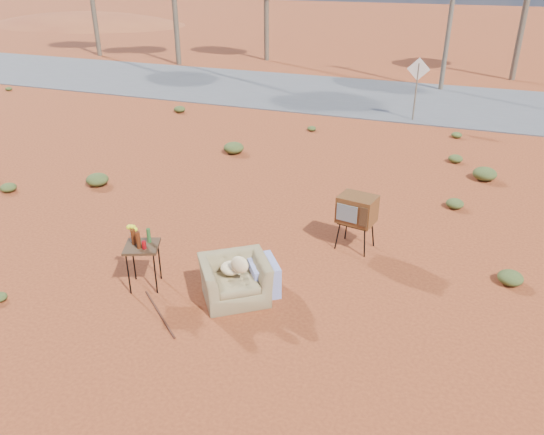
% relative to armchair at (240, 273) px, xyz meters
% --- Properties ---
extents(ground, '(140.00, 140.00, 0.00)m').
position_rel_armchair_xyz_m(ground, '(-0.20, 0.24, -0.45)').
color(ground, '#98411E').
rests_on(ground, ground).
extents(highway, '(140.00, 7.00, 0.04)m').
position_rel_armchair_xyz_m(highway, '(-0.20, 15.24, -0.43)').
color(highway, '#565659').
rests_on(highway, ground).
extents(dirt_mound, '(26.00, 18.00, 2.00)m').
position_rel_armchair_xyz_m(dirt_mound, '(-30.20, 34.24, -0.45)').
color(dirt_mound, '#9B4C25').
rests_on(dirt_mound, ground).
extents(armchair, '(1.40, 1.43, 0.96)m').
position_rel_armchair_xyz_m(armchair, '(0.00, 0.00, 0.00)').
color(armchair, olive).
rests_on(armchair, ground).
extents(tv_unit, '(0.78, 0.67, 1.11)m').
position_rel_armchair_xyz_m(tv_unit, '(1.43, 2.35, 0.38)').
color(tv_unit, black).
rests_on(tv_unit, ground).
extents(side_table, '(0.74, 0.74, 1.13)m').
position_rel_armchair_xyz_m(side_table, '(-1.73, -0.29, 0.39)').
color(side_table, '#382214').
rests_on(side_table, ground).
extents(rusty_bar, '(1.11, 0.94, 0.04)m').
position_rel_armchair_xyz_m(rusty_bar, '(-1.02, -0.95, -0.43)').
color(rusty_bar, '#4F2215').
rests_on(rusty_bar, ground).
extents(road_sign, '(0.78, 0.06, 2.19)m').
position_rel_armchair_xyz_m(road_sign, '(1.30, 12.24, 1.05)').
color(road_sign, brown).
rests_on(road_sign, ground).
extents(scrub_patch, '(17.49, 8.07, 0.33)m').
position_rel_armchair_xyz_m(scrub_patch, '(-1.03, 4.65, -0.31)').
color(scrub_patch, '#434F22').
rests_on(scrub_patch, ground).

